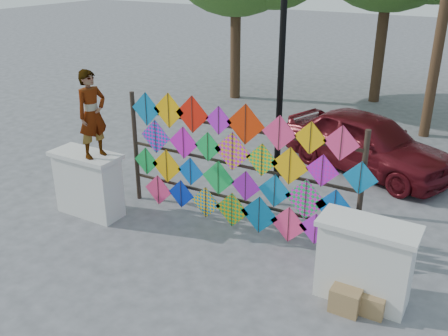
{
  "coord_description": "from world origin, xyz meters",
  "views": [
    {
      "loc": [
        3.98,
        -6.51,
        4.72
      ],
      "look_at": [
        -0.11,
        0.6,
        1.23
      ],
      "focal_mm": 40.0,
      "sensor_mm": 36.0,
      "label": 1
    }
  ],
  "objects": [
    {
      "name": "vendor_woman",
      "position": [
        -2.4,
        -0.2,
        2.09
      ],
      "size": [
        0.49,
        0.65,
        1.63
      ],
      "primitive_type": "imported",
      "rotation": [
        0.0,
        0.0,
        1.38
      ],
      "color": "#99999E",
      "rests_on": "parapet_left"
    },
    {
      "name": "lamppost",
      "position": [
        0.3,
        2.0,
        2.69
      ],
      "size": [
        0.28,
        0.28,
        4.46
      ],
      "color": "black",
      "rests_on": "ground"
    },
    {
      "name": "ground",
      "position": [
        0.0,
        0.0,
        0.0
      ],
      "size": [
        80.0,
        80.0,
        0.0
      ],
      "primitive_type": "plane",
      "color": "gray",
      "rests_on": "ground"
    },
    {
      "name": "cardboard_box_far",
      "position": [
        2.92,
        -0.43,
        0.16
      ],
      "size": [
        0.38,
        0.35,
        0.32
      ],
      "primitive_type": "cube",
      "color": "#997A4A",
      "rests_on": "ground"
    },
    {
      "name": "kite_rack",
      "position": [
        0.07,
        0.73,
        1.22
      ],
      "size": [
        4.91,
        0.24,
        2.44
      ],
      "color": "black",
      "rests_on": "ground"
    },
    {
      "name": "parapet_right",
      "position": [
        2.7,
        -0.2,
        0.65
      ],
      "size": [
        1.4,
        0.65,
        1.28
      ],
      "color": "silver",
      "rests_on": "ground"
    },
    {
      "name": "cardboard_box_near",
      "position": [
        2.58,
        -0.56,
        0.19
      ],
      "size": [
        0.42,
        0.37,
        0.37
      ],
      "primitive_type": "cube",
      "color": "#997A4A",
      "rests_on": "ground"
    },
    {
      "name": "sedan",
      "position": [
        1.4,
        4.69,
        0.7
      ],
      "size": [
        4.44,
        2.92,
        1.41
      ],
      "primitive_type": "imported",
      "rotation": [
        0.0,
        0.0,
        1.24
      ],
      "color": "#580F16",
      "rests_on": "ground"
    },
    {
      "name": "parapet_left",
      "position": [
        -2.7,
        -0.2,
        0.65
      ],
      "size": [
        1.4,
        0.65,
        1.28
      ],
      "color": "silver",
      "rests_on": "ground"
    }
  ]
}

